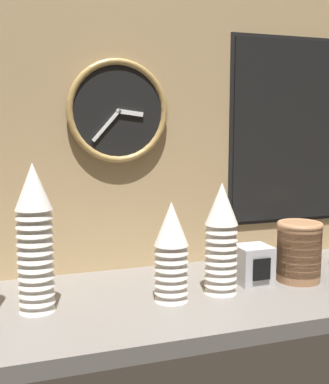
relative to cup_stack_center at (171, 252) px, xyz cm
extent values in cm
cube|color=slate|center=(10.28, 5.45, -14.83)|extent=(160.00, 56.00, 4.00)
cube|color=tan|center=(10.28, 31.95, 39.67)|extent=(160.00, 3.00, 105.00)
cone|color=white|center=(0.00, 0.00, -7.24)|extent=(8.79, 8.79, 11.18)
cone|color=white|center=(0.00, 0.00, -5.17)|extent=(8.79, 8.79, 11.18)
cone|color=white|center=(0.00, 0.00, -3.10)|extent=(8.79, 8.79, 11.18)
cone|color=white|center=(0.00, 0.00, -1.03)|extent=(8.79, 8.79, 11.18)
cone|color=white|center=(0.00, 0.00, 1.03)|extent=(8.79, 8.79, 11.18)
cone|color=white|center=(0.00, 0.00, 3.10)|extent=(8.79, 8.79, 11.18)
cone|color=white|center=(0.00, 0.00, 5.17)|extent=(8.79, 8.79, 11.18)
cone|color=white|center=(0.00, 0.00, 7.24)|extent=(8.79, 8.79, 11.18)
cone|color=white|center=(14.46, 1.20, -7.24)|extent=(8.79, 8.79, 11.18)
cone|color=white|center=(14.46, 1.20, -5.17)|extent=(8.79, 8.79, 11.18)
cone|color=white|center=(14.46, 1.20, -3.10)|extent=(8.79, 8.79, 11.18)
cone|color=white|center=(14.46, 1.20, -1.03)|extent=(8.79, 8.79, 11.18)
cone|color=white|center=(14.46, 1.20, 1.03)|extent=(8.79, 8.79, 11.18)
cone|color=white|center=(14.46, 1.20, 3.10)|extent=(8.79, 8.79, 11.18)
cone|color=white|center=(14.46, 1.20, 5.17)|extent=(8.79, 8.79, 11.18)
cone|color=white|center=(14.46, 1.20, 7.24)|extent=(8.79, 8.79, 11.18)
cone|color=white|center=(14.46, 1.20, 9.31)|extent=(8.79, 8.79, 11.18)
cone|color=white|center=(14.46, 1.20, 11.38)|extent=(8.79, 8.79, 11.18)
cone|color=white|center=(-33.08, 3.85, -7.24)|extent=(8.79, 8.79, 11.18)
cone|color=white|center=(-33.08, 3.85, -5.17)|extent=(8.79, 8.79, 11.18)
cone|color=white|center=(-33.08, 3.85, -3.10)|extent=(8.79, 8.79, 11.18)
cone|color=white|center=(-33.08, 3.85, -1.03)|extent=(8.79, 8.79, 11.18)
cone|color=white|center=(-33.08, 3.85, 1.03)|extent=(8.79, 8.79, 11.18)
cone|color=white|center=(-33.08, 3.85, 3.10)|extent=(8.79, 8.79, 11.18)
cone|color=white|center=(-33.08, 3.85, 5.17)|extent=(8.79, 8.79, 11.18)
cone|color=white|center=(-33.08, 3.85, 7.24)|extent=(8.79, 8.79, 11.18)
cone|color=white|center=(-33.08, 3.85, 9.31)|extent=(8.79, 8.79, 11.18)
cone|color=white|center=(-33.08, 3.85, 11.38)|extent=(8.79, 8.79, 11.18)
cone|color=white|center=(-33.08, 3.85, 13.45)|extent=(8.79, 8.79, 11.18)
cone|color=white|center=(-33.08, 3.85, 15.51)|extent=(8.79, 8.79, 11.18)
cone|color=white|center=(-33.08, 3.85, 17.58)|extent=(8.79, 8.79, 11.18)
cylinder|color=#996B47|center=(40.11, 3.17, -10.76)|extent=(12.51, 12.51, 4.14)
cylinder|color=#996B47|center=(40.11, 3.17, -8.61)|extent=(12.51, 12.51, 4.14)
cylinder|color=#996B47|center=(40.11, 3.17, -6.45)|extent=(12.51, 12.51, 4.14)
cylinder|color=#996B47|center=(40.11, 3.17, -4.29)|extent=(12.51, 12.51, 4.14)
cylinder|color=#996B47|center=(40.11, 3.17, -2.13)|extent=(12.51, 12.51, 4.14)
cylinder|color=#996B47|center=(40.11, 3.17, 0.02)|extent=(12.51, 12.51, 4.14)
cylinder|color=#996B47|center=(40.11, 3.17, 2.18)|extent=(12.51, 12.51, 4.14)
torus|color=tan|center=(40.11, 3.17, 3.63)|extent=(13.00, 13.00, 1.49)
cylinder|color=black|center=(-6.52, 29.35, 35.86)|extent=(29.80, 1.80, 29.80)
torus|color=#AD894C|center=(-6.52, 28.54, 35.86)|extent=(30.59, 1.98, 30.59)
cube|color=white|center=(-2.83, 28.05, 35.37)|extent=(7.56, 0.60, 2.31)
cube|color=white|center=(-10.39, 28.05, 31.52)|extent=(8.44, 0.60, 9.29)
cylinder|color=white|center=(-6.52, 28.05, 35.86)|extent=(1.49, 0.60, 1.49)
cube|color=black|center=(54.76, 30.07, 29.75)|extent=(48.26, 0.60, 62.25)
cube|color=black|center=(54.76, 29.65, 29.75)|extent=(45.86, 1.20, 59.85)
cube|color=#B7B7BC|center=(26.55, 5.19, -7.43)|extent=(9.52, 9.10, 10.81)
cube|color=black|center=(26.55, 0.44, -7.43)|extent=(5.23, 0.40, 6.05)
camera|label=1|loc=(-39.74, -111.68, 31.75)|focal=45.00mm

